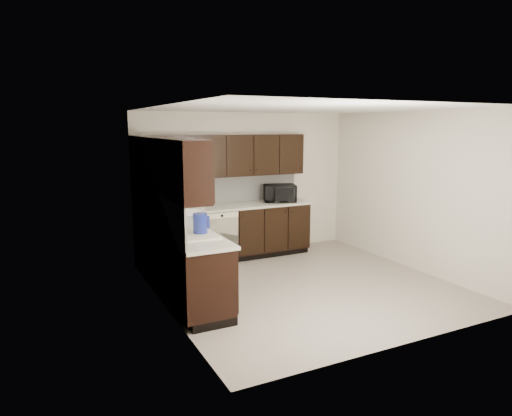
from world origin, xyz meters
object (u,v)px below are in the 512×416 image
at_px(microwave, 280,193).
at_px(storage_bin, 182,220).
at_px(toaster_oven, 190,201).
at_px(blue_pitcher, 200,224).
at_px(sink, 191,239).

distance_m(microwave, storage_bin, 2.49).
distance_m(toaster_oven, storage_bin, 1.38).
height_order(microwave, blue_pitcher, microwave).
distance_m(sink, storage_bin, 0.47).
bearing_deg(sink, storage_bin, 86.69).
height_order(toaster_oven, blue_pitcher, blue_pitcher).
bearing_deg(microwave, storage_bin, -129.74).
distance_m(toaster_oven, blue_pitcher, 1.84).
bearing_deg(sink, microwave, 37.24).
bearing_deg(microwave, sink, -122.07).
height_order(storage_bin, blue_pitcher, blue_pitcher).
bearing_deg(storage_bin, toaster_oven, 67.53).
distance_m(sink, toaster_oven, 1.81).
height_order(microwave, storage_bin, microwave).
xyz_separation_m(microwave, storage_bin, (-2.17, -1.23, -0.06)).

